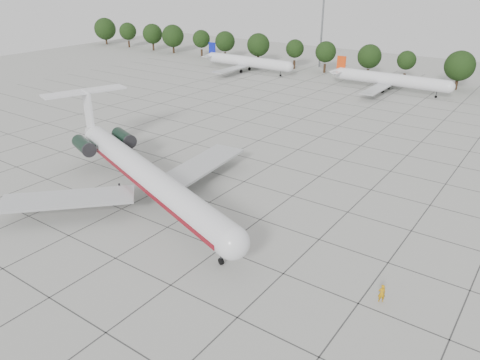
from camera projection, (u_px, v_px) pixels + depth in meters
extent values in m
plane|color=#A8A8A1|center=(209.00, 202.00, 61.65)|extent=(260.00, 260.00, 0.00)
cube|color=#383838|center=(270.00, 166.00, 72.78)|extent=(170.00, 170.00, 0.02)
cylinder|color=silver|center=(148.00, 177.00, 59.93)|extent=(37.38, 16.09, 3.52)
sphere|color=silver|center=(232.00, 243.00, 45.65)|extent=(3.52, 3.52, 3.52)
cone|color=silver|center=(90.00, 132.00, 76.19)|extent=(6.20, 5.09, 3.52)
cube|color=maroon|center=(161.00, 176.00, 60.97)|extent=(35.22, 12.48, 0.59)
cube|color=maroon|center=(135.00, 182.00, 59.10)|extent=(35.22, 12.48, 0.59)
cube|color=#B7BABC|center=(202.00, 164.00, 67.54)|extent=(6.43, 16.40, 0.32)
cube|color=#B7BABC|center=(68.00, 199.00, 57.47)|extent=(14.70, 14.86, 0.32)
cube|color=black|center=(119.00, 138.00, 72.55)|extent=(2.67, 2.09, 0.27)
cylinder|color=black|center=(124.00, 138.00, 72.95)|extent=(5.50, 3.61, 2.03)
cube|color=black|center=(89.00, 145.00, 70.04)|extent=(2.67, 2.09, 0.27)
cylinder|color=black|center=(84.00, 146.00, 69.64)|extent=(5.50, 3.61, 2.03)
cube|color=silver|center=(88.00, 111.00, 74.24)|extent=(3.32, 1.42, 6.40)
cube|color=silver|center=(84.00, 91.00, 73.56)|extent=(7.28, 13.13, 0.23)
cylinder|color=black|center=(221.00, 256.00, 48.36)|extent=(0.27, 0.27, 2.03)
cylinder|color=black|center=(221.00, 261.00, 48.63)|extent=(0.80, 0.53, 0.75)
cylinder|color=black|center=(158.00, 180.00, 64.73)|extent=(0.33, 0.33, 1.92)
cylinder|color=black|center=(158.00, 186.00, 65.09)|extent=(1.22, 0.96, 1.07)
cylinder|color=black|center=(120.00, 190.00, 61.82)|extent=(0.33, 0.33, 1.92)
cylinder|color=black|center=(120.00, 196.00, 62.18)|extent=(1.22, 0.96, 1.07)
imported|color=#C0840B|center=(382.00, 293.00, 42.97)|extent=(0.82, 0.76, 1.87)
cylinder|color=silver|center=(248.00, 62.00, 137.64)|extent=(27.20, 3.00, 3.00)
cube|color=#B7BABC|center=(245.00, 65.00, 138.66)|extent=(3.50, 27.20, 0.25)
cube|color=#0C17A1|center=(212.00, 48.00, 143.64)|extent=(2.40, 0.25, 3.60)
cylinder|color=black|center=(249.00, 69.00, 140.88)|extent=(0.80, 0.45, 0.80)
cylinder|color=black|center=(241.00, 71.00, 137.61)|extent=(0.80, 0.45, 0.80)
cylinder|color=silver|center=(391.00, 79.00, 115.65)|extent=(27.20, 3.00, 3.00)
cube|color=#B7BABC|center=(386.00, 84.00, 116.67)|extent=(3.50, 27.20, 0.25)
cube|color=red|center=(341.00, 63.00, 121.65)|extent=(2.40, 0.25, 3.60)
cylinder|color=black|center=(389.00, 88.00, 118.88)|extent=(0.80, 0.45, 0.80)
cylinder|color=black|center=(382.00, 91.00, 115.62)|extent=(0.80, 0.45, 0.80)
cylinder|color=#332114|center=(106.00, 41.00, 188.18)|extent=(0.70, 0.70, 2.50)
sphere|color=black|center=(105.00, 29.00, 186.21)|extent=(8.44, 8.44, 8.44)
cylinder|color=#332114|center=(129.00, 44.00, 181.23)|extent=(0.70, 0.70, 2.50)
sphere|color=black|center=(128.00, 31.00, 179.26)|extent=(6.44, 6.44, 6.44)
cylinder|color=#332114|center=(153.00, 47.00, 174.28)|extent=(0.70, 0.70, 2.50)
sphere|color=black|center=(152.00, 34.00, 172.31)|extent=(7.14, 7.14, 7.14)
cylinder|color=#332114|center=(174.00, 50.00, 168.91)|extent=(0.70, 0.70, 2.50)
sphere|color=black|center=(173.00, 36.00, 166.95)|extent=(7.79, 7.79, 7.79)
cylinder|color=#332114|center=(202.00, 53.00, 161.97)|extent=(0.70, 0.70, 2.50)
sphere|color=black|center=(201.00, 39.00, 160.00)|extent=(5.94, 5.94, 5.94)
cylinder|color=#332114|center=(225.00, 56.00, 156.60)|extent=(0.70, 0.70, 2.50)
sphere|color=black|center=(225.00, 41.00, 154.63)|extent=(6.57, 6.57, 6.57)
cylinder|color=#332114|center=(258.00, 60.00, 149.65)|extent=(0.70, 0.70, 2.50)
sphere|color=black|center=(258.00, 45.00, 147.68)|extent=(7.15, 7.15, 7.15)
cylinder|color=#332114|center=(294.00, 65.00, 142.70)|extent=(0.70, 0.70, 2.50)
sphere|color=black|center=(295.00, 49.00, 140.74)|extent=(5.43, 5.43, 5.43)
cylinder|color=#332114|center=(324.00, 68.00, 137.33)|extent=(0.70, 0.70, 2.50)
sphere|color=black|center=(326.00, 52.00, 135.37)|extent=(5.99, 5.99, 5.99)
cylinder|color=#332114|center=(368.00, 74.00, 130.39)|extent=(0.70, 0.70, 2.50)
sphere|color=black|center=(369.00, 56.00, 128.42)|extent=(6.50, 6.50, 6.50)
cylinder|color=#332114|center=(404.00, 78.00, 125.02)|extent=(0.70, 0.70, 2.50)
sphere|color=black|center=(407.00, 60.00, 123.05)|extent=(4.93, 4.93, 4.93)
cylinder|color=#332114|center=(456.00, 85.00, 118.07)|extent=(0.70, 0.70, 2.50)
sphere|color=black|center=(460.00, 66.00, 116.10)|extent=(7.40, 7.40, 7.40)
cylinder|color=slate|center=(322.00, 25.00, 140.57)|extent=(0.56, 0.56, 25.00)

